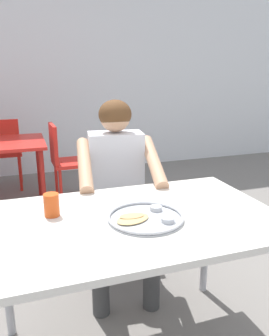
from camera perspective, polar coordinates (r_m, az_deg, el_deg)
back_wall at (r=4.78m, az=-14.30°, el=19.59°), size 12.00×0.12×3.40m
table_foreground at (r=1.54m, az=0.02°, el=-10.70°), size 1.29×0.81×0.75m
thali_tray at (r=1.48m, az=1.85°, el=-8.32°), size 0.33×0.33×0.03m
drinking_cup at (r=1.54m, az=-13.87°, el=-5.96°), size 0.07×0.07×0.10m
chair_foreground at (r=2.38m, az=-3.63°, el=-5.60°), size 0.49×0.45×0.82m
diner_foreground at (r=2.10m, az=-2.82°, el=-1.91°), size 0.55×0.59×1.20m
table_background_red at (r=3.54m, az=-21.19°, el=2.65°), size 0.78×0.77×0.71m
chair_red_right at (r=3.56m, az=-11.58°, el=1.68°), size 0.43×0.40×0.86m
chair_red_far at (r=4.19m, az=-21.22°, el=3.00°), size 0.39×0.43×0.85m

